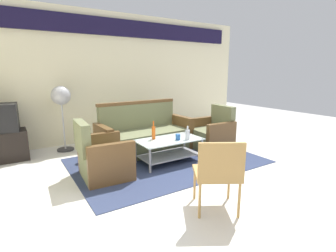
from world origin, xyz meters
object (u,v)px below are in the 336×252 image
object	(u,v)px
cup	(178,137)
couch	(145,136)
armchair_left	(103,158)
bottle_clear	(188,134)
wicker_chair	(218,170)
tv_stand	(2,146)
pedestal_fan	(61,99)
armchair_right	(212,135)
coffee_table	(169,147)
bottle_orange	(154,132)

from	to	relation	value
cup	couch	bearing A→B (deg)	102.87
cup	armchair_left	bearing A→B (deg)	175.07
couch	armchair_left	world-z (taller)	couch
bottle_clear	wicker_chair	world-z (taller)	wicker_chair
couch	tv_stand	xyz separation A→B (m)	(-2.33, 0.89, -0.06)
pedestal_fan	wicker_chair	size ratio (longest dim) A/B	1.51
tv_stand	wicker_chair	size ratio (longest dim) A/B	0.95
armchair_right	armchair_left	bearing A→B (deg)	97.65
bottle_clear	wicker_chair	distance (m)	1.58
bottle_clear	tv_stand	distance (m)	3.23
armchair_right	tv_stand	xyz separation A→B (m)	(-3.57, 1.41, -0.03)
armchair_left	armchair_right	size ratio (longest dim) A/B	1.00
pedestal_fan	armchair_right	bearing A→B (deg)	-29.90
coffee_table	wicker_chair	xyz separation A→B (m)	(-0.40, -1.61, 0.22)
bottle_clear	bottle_orange	size ratio (longest dim) A/B	0.75
coffee_table	cup	size ratio (longest dim) A/B	11.00
bottle_clear	pedestal_fan	size ratio (longest dim) A/B	0.18
armchair_left	tv_stand	distance (m)	2.06
coffee_table	cup	distance (m)	0.24
tv_stand	pedestal_fan	bearing A→B (deg)	2.75
armchair_left	bottle_clear	distance (m)	1.44
coffee_table	wicker_chair	bearing A→B (deg)	-103.85
couch	armchair_right	size ratio (longest dim) A/B	2.15
couch	armchair_right	distance (m)	1.35
pedestal_fan	wicker_chair	bearing A→B (deg)	-73.44
cup	pedestal_fan	xyz separation A→B (m)	(-1.48, 1.79, 0.55)
couch	wicker_chair	distance (m)	2.38
armchair_right	coffee_table	distance (m)	1.18
armchair_right	pedestal_fan	distance (m)	3.01
bottle_clear	armchair_left	bearing A→B (deg)	173.05
coffee_table	tv_stand	xyz separation A→B (m)	(-2.42, 1.63, -0.01)
armchair_left	pedestal_fan	distance (m)	1.84
armchair_left	tv_stand	xyz separation A→B (m)	(-1.27, 1.63, -0.03)
armchair_left	pedestal_fan	xyz separation A→B (m)	(-0.22, 1.68, 0.73)
armchair_right	pedestal_fan	size ratio (longest dim) A/B	0.67
bottle_orange	tv_stand	bearing A→B (deg)	146.14
armchair_right	couch	bearing A→B (deg)	69.69
armchair_right	bottle_orange	world-z (taller)	armchair_right
bottle_clear	pedestal_fan	distance (m)	2.52
coffee_table	cup	world-z (taller)	cup
tv_stand	cup	bearing A→B (deg)	-34.52
bottle_orange	wicker_chair	bearing A→B (deg)	-95.89
wicker_chair	cup	bearing A→B (deg)	102.32
cup	armchair_right	bearing A→B (deg)	17.37
coffee_table	bottle_orange	xyz separation A→B (m)	(-0.22, 0.15, 0.26)
tv_stand	wicker_chair	xyz separation A→B (m)	(2.02, -3.24, 0.23)
cup	wicker_chair	size ratio (longest dim) A/B	0.12
bottle_clear	bottle_orange	world-z (taller)	bottle_orange
armchair_left	pedestal_fan	world-z (taller)	pedestal_fan
couch	coffee_table	world-z (taller)	couch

